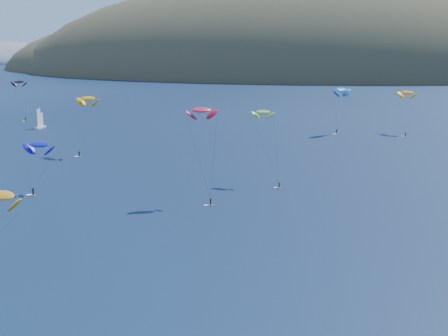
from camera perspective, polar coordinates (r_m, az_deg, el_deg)
name	(u,v)px	position (r m, az deg, el deg)	size (l,w,h in m)	color
island	(331,82)	(638.13, 9.80, 7.72)	(730.00, 300.00, 210.00)	#3D3526
sailboat	(40,126)	(287.84, -16.44, 3.68)	(8.07, 6.95, 9.90)	white
kitesurfer_1	(88,98)	(223.53, -12.34, 6.23)	(10.05, 10.67, 22.08)	gold
kitesurfer_2	(2,195)	(119.05, -19.67, -2.38)	(9.88, 12.09, 16.83)	gold
kitesurfer_3	(263,112)	(179.21, 3.58, 5.12)	(9.28, 10.54, 21.90)	gold
kitesurfer_4	(341,90)	(266.57, 10.69, 7.06)	(9.97, 10.62, 21.07)	gold
kitesurfer_9	(202,110)	(158.80, -2.06, 5.31)	(8.80, 9.60, 25.57)	gold
kitesurfer_10	(39,144)	(176.68, -16.54, 2.08)	(10.22, 9.77, 15.38)	gold
kitesurfer_11	(407,92)	(274.93, 16.39, 6.64)	(9.39, 16.49, 19.35)	gold
kitesurfer_12	(19,82)	(315.64, -18.23, 7.49)	(9.12, 7.38, 20.44)	gold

